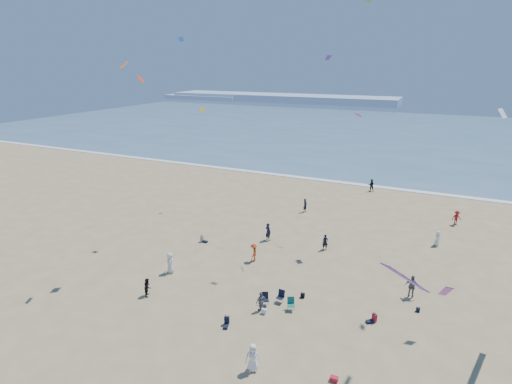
% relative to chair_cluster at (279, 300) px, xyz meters
% --- Properties ---
extents(ocean, '(220.00, 100.00, 0.06)m').
position_rel_chair_cluster_xyz_m(ocean, '(-2.78, 84.61, -0.47)').
color(ocean, '#476B84').
rests_on(ocean, ground).
extents(surf_line, '(220.00, 1.20, 0.08)m').
position_rel_chair_cluster_xyz_m(surf_line, '(-2.78, 34.61, -0.46)').
color(surf_line, white).
rests_on(surf_line, ground).
extents(headland_far, '(110.00, 20.00, 3.20)m').
position_rel_chair_cluster_xyz_m(headland_far, '(-62.78, 159.61, 1.10)').
color(headland_far, '#7A8EA8').
rests_on(headland_far, ground).
extents(headland_near, '(40.00, 14.00, 2.00)m').
position_rel_chair_cluster_xyz_m(headland_near, '(-102.78, 154.61, 0.50)').
color(headland_near, '#7A8EA8').
rests_on(headland_near, ground).
extents(standing_flyers, '(26.99, 53.63, 1.89)m').
position_rel_chair_cluster_xyz_m(standing_flyers, '(2.75, 4.33, 0.38)').
color(standing_flyers, black).
rests_on(standing_flyers, ground).
extents(seated_group, '(19.21, 25.70, 0.84)m').
position_rel_chair_cluster_xyz_m(seated_group, '(-1.21, -5.94, -0.08)').
color(seated_group, silver).
rests_on(seated_group, ground).
extents(chair_cluster, '(2.81, 1.54, 1.00)m').
position_rel_chair_cluster_xyz_m(chair_cluster, '(0.00, 0.00, 0.00)').
color(chair_cluster, black).
rests_on(chair_cluster, ground).
extents(white_tote, '(0.35, 0.20, 0.40)m').
position_rel_chair_cluster_xyz_m(white_tote, '(-0.61, -1.35, -0.30)').
color(white_tote, silver).
rests_on(white_tote, ground).
extents(black_backpack, '(0.30, 0.22, 0.38)m').
position_rel_chair_cluster_xyz_m(black_backpack, '(1.29, 1.86, -0.31)').
color(black_backpack, black).
rests_on(black_backpack, ground).
extents(cooler, '(0.45, 0.30, 0.30)m').
position_rel_chair_cluster_xyz_m(cooler, '(5.70, -5.63, -0.35)').
color(cooler, red).
rests_on(cooler, ground).
extents(navy_bag, '(0.28, 0.18, 0.34)m').
position_rel_chair_cluster_xyz_m(navy_bag, '(9.63, 3.68, -0.33)').
color(navy_bag, black).
rests_on(navy_bag, ground).
extents(kites_aloft, '(32.98, 41.70, 29.74)m').
position_rel_chair_cluster_xyz_m(kites_aloft, '(6.18, 1.62, 13.55)').
color(kites_aloft, white).
rests_on(kites_aloft, ground).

